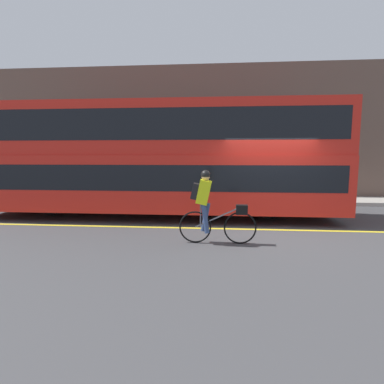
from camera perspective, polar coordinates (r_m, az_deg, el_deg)
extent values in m
plane|color=#424244|center=(8.58, 14.62, -6.92)|extent=(80.00, 80.00, 0.00)
cube|color=yellow|center=(8.54, 14.66, -6.95)|extent=(50.00, 0.14, 0.01)
cube|color=#A8A399|center=(13.48, 11.04, -1.44)|extent=(60.00, 1.89, 0.15)
cube|color=brown|center=(14.46, 10.86, 11.09)|extent=(60.00, 0.30, 6.16)
cylinder|color=black|center=(9.90, 14.09, -1.94)|extent=(1.05, 0.30, 1.05)
cylinder|color=black|center=(11.25, -24.91, -1.32)|extent=(1.05, 0.30, 1.05)
cube|color=red|center=(9.89, -6.77, 2.00)|extent=(11.57, 2.44, 1.72)
cube|color=black|center=(9.88, -6.78, 3.19)|extent=(11.11, 2.46, 0.75)
cube|color=red|center=(9.89, -6.91, 11.61)|extent=(11.57, 2.35, 1.60)
cube|color=black|center=(9.89, -6.92, 12.07)|extent=(11.11, 2.37, 0.89)
torus|color=black|center=(7.01, 9.14, -6.78)|extent=(0.75, 0.04, 0.75)
torus|color=black|center=(7.01, 0.61, -6.69)|extent=(0.75, 0.04, 0.75)
cylinder|color=slate|center=(6.93, 4.90, -4.82)|extent=(1.05, 0.03, 0.51)
cylinder|color=slate|center=(6.94, 1.64, -4.49)|extent=(0.03, 0.03, 0.55)
cube|color=black|center=(6.92, 9.46, -3.34)|extent=(0.26, 0.16, 0.22)
cube|color=#D8EA19|center=(6.84, 2.26, -0.01)|extent=(0.37, 0.32, 0.58)
cube|color=black|center=(6.85, 0.59, 0.18)|extent=(0.21, 0.26, 0.38)
cylinder|color=#384C7A|center=(7.03, 2.59, -4.80)|extent=(0.22, 0.11, 0.67)
cylinder|color=#384C7A|center=(6.86, 2.53, -5.11)|extent=(0.20, 0.11, 0.67)
sphere|color=tan|center=(6.81, 2.61, 2.96)|extent=(0.19, 0.19, 0.19)
sphere|color=black|center=(6.81, 2.61, 3.32)|extent=(0.21, 0.21, 0.21)
cylinder|color=#59595B|center=(13.25, 11.28, 4.57)|extent=(0.07, 0.07, 2.69)
cube|color=white|center=(13.21, 11.42, 9.39)|extent=(0.36, 0.02, 0.36)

